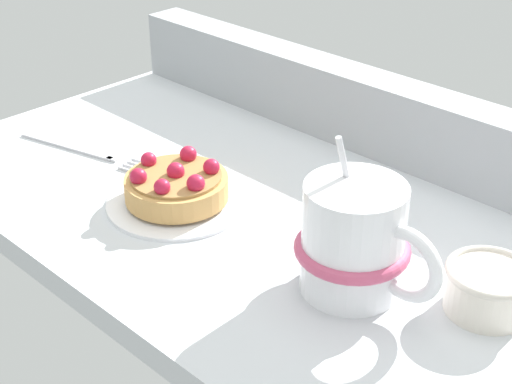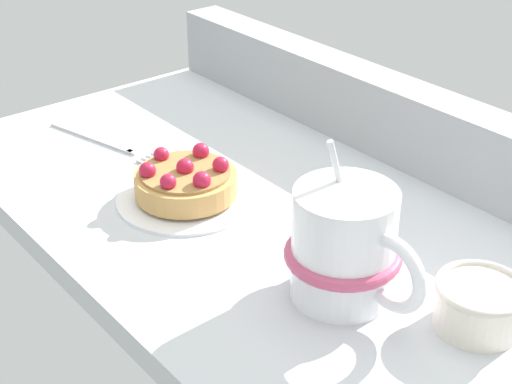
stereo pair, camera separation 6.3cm
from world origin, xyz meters
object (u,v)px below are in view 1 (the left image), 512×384
(coffee_mug, at_px, (355,241))
(dessert_fork, at_px, (87,151))
(raspberry_tart, at_px, (176,185))
(dessert_plate, at_px, (177,201))
(sugar_bowl, at_px, (488,288))

(coffee_mug, distance_m, dessert_fork, 0.35)
(coffee_mug, bearing_deg, raspberry_tart, -177.21)
(dessert_plate, height_order, dessert_fork, same)
(raspberry_tart, relative_size, coffee_mug, 0.76)
(raspberry_tart, bearing_deg, sugar_bowl, 11.61)
(dessert_plate, relative_size, sugar_bowl, 1.97)
(coffee_mug, height_order, sugar_bowl, coffee_mug)
(raspberry_tart, bearing_deg, dessert_plate, 131.64)
(dessert_fork, bearing_deg, raspberry_tart, -0.71)
(dessert_plate, xyz_separation_m, sugar_bowl, (0.29, 0.06, 0.02))
(dessert_plate, bearing_deg, raspberry_tart, -48.36)
(dessert_fork, height_order, sugar_bowl, sugar_bowl)
(coffee_mug, bearing_deg, dessert_fork, -178.71)
(coffee_mug, xyz_separation_m, sugar_bowl, (0.09, 0.05, -0.02))
(raspberry_tart, distance_m, sugar_bowl, 0.29)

